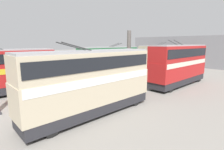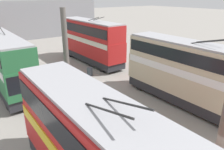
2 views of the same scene
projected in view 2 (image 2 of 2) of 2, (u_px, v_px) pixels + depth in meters
name	position (u px, v px, depth m)	size (l,w,h in m)	color
depot_back_wall	(8.00, 22.00, 38.90)	(0.50, 36.00, 7.15)	gray
support_column_far	(66.00, 47.00, 21.21)	(0.95, 0.95, 7.16)	#605B56
bus_left_near	(188.00, 70.00, 16.67)	(10.86, 2.54, 5.61)	black
bus_left_far	(90.00, 39.00, 27.36)	(11.14, 2.54, 5.90)	black
bus_right_near	(95.00, 150.00, 8.23)	(10.07, 2.54, 5.49)	black
bus_right_mid	(5.00, 59.00, 19.43)	(11.17, 2.54, 5.55)	black
person_by_right_row	(132.00, 150.00, 10.90)	(0.48, 0.42, 1.79)	#2D2D33
person_aisle_midway	(95.00, 93.00, 17.41)	(0.46, 0.47, 1.62)	#473D33
oil_drum	(90.00, 71.00, 23.54)	(0.61, 0.61, 0.88)	#424C56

